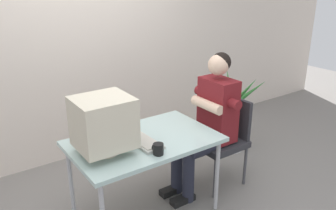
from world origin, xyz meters
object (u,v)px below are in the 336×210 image
object	(u,v)px
keyboard	(142,141)
crt_monitor	(104,123)
desk	(144,145)
office_chair	(223,135)
desk_mug	(158,149)
potted_plant	(231,120)
person_seated	(209,119)

from	to	relation	value
keyboard	crt_monitor	bearing A→B (deg)	177.74
desk	office_chair	world-z (taller)	office_chair
desk_mug	potted_plant	bearing A→B (deg)	25.95
potted_plant	desk_mug	distance (m)	1.74
desk	person_seated	bearing A→B (deg)	0.62
keyboard	office_chair	size ratio (longest dim) A/B	0.48
crt_monitor	keyboard	xyz separation A→B (m)	(0.31, -0.01, -0.23)
crt_monitor	desk_mug	world-z (taller)	crt_monitor
crt_monitor	potted_plant	xyz separation A→B (m)	(1.84, 0.49, -0.59)
desk	crt_monitor	size ratio (longest dim) A/B	2.73
crt_monitor	office_chair	distance (m)	1.35
desk	desk_mug	distance (m)	0.30
crt_monitor	desk_mug	xyz separation A→B (m)	(0.31, -0.25, -0.20)
crt_monitor	office_chair	size ratio (longest dim) A/B	0.51
office_chair	desk_mug	distance (m)	1.03
desk	person_seated	size ratio (longest dim) A/B	0.90
potted_plant	desk_mug	size ratio (longest dim) A/B	10.46
desk	office_chair	size ratio (longest dim) A/B	1.38
desk	desk_mug	bearing A→B (deg)	-99.15
keyboard	potted_plant	size ratio (longest dim) A/B	0.44
person_seated	potted_plant	size ratio (longest dim) A/B	1.41
crt_monitor	desk_mug	size ratio (longest dim) A/B	4.87
office_chair	keyboard	bearing A→B (deg)	-177.14
keyboard	desk_mug	bearing A→B (deg)	-90.70
keyboard	potted_plant	bearing A→B (deg)	18.34
keyboard	person_seated	xyz separation A→B (m)	(0.76, 0.05, -0.01)
crt_monitor	person_seated	bearing A→B (deg)	1.87
crt_monitor	office_chair	xyz separation A→B (m)	(1.26, 0.04, -0.46)
office_chair	potted_plant	xyz separation A→B (m)	(0.57, 0.46, -0.13)
person_seated	potted_plant	world-z (taller)	person_seated
desk	keyboard	xyz separation A→B (m)	(-0.04, -0.04, 0.07)
keyboard	potted_plant	distance (m)	1.65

